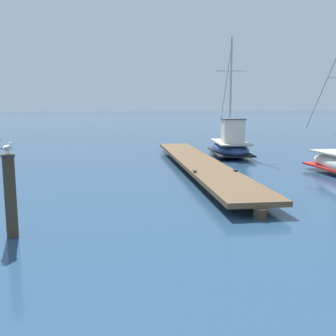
% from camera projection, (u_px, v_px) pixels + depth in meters
% --- Properties ---
extents(floating_dock, '(2.37, 16.47, 0.53)m').
position_uv_depth(floating_dock, '(198.00, 162.00, 18.21)').
color(floating_dock, brown).
rests_on(floating_dock, ground).
extents(fishing_boat_0, '(2.59, 5.76, 6.82)m').
position_uv_depth(fishing_boat_0, '(230.00, 145.00, 22.97)').
color(fishing_boat_0, navy).
rests_on(fishing_boat_0, ground).
extents(mooring_piling, '(0.30, 0.30, 1.90)m').
position_uv_depth(mooring_piling, '(10.00, 195.00, 8.82)').
color(mooring_piling, '#3D3023').
rests_on(mooring_piling, ground).
extents(perched_seagull, '(0.22, 0.37, 0.27)m').
position_uv_depth(perched_seagull, '(7.00, 148.00, 8.65)').
color(perched_seagull, gold).
rests_on(perched_seagull, mooring_piling).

